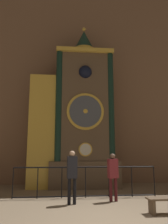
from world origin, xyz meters
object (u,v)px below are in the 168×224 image
(visitor_near, at_px, (72,172))
(visitor_far, at_px, (113,172))
(visitor_bench, at_px, (168,202))
(clock_tower, at_px, (76,117))

(visitor_near, height_order, visitor_far, visitor_near)
(visitor_near, distance_m, visitor_far, 1.51)
(visitor_near, xyz_separation_m, visitor_bench, (2.67, -1.35, -0.74))
(clock_tower, bearing_deg, visitor_near, -94.78)
(clock_tower, xyz_separation_m, visitor_bench, (2.38, -4.79, -3.14))
(clock_tower, distance_m, visitor_far, 4.15)
(visitor_near, relative_size, visitor_far, 1.06)
(visitor_near, relative_size, visitor_bench, 1.51)
(clock_tower, height_order, visitor_near, clock_tower)
(visitor_far, height_order, visitor_bench, visitor_far)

